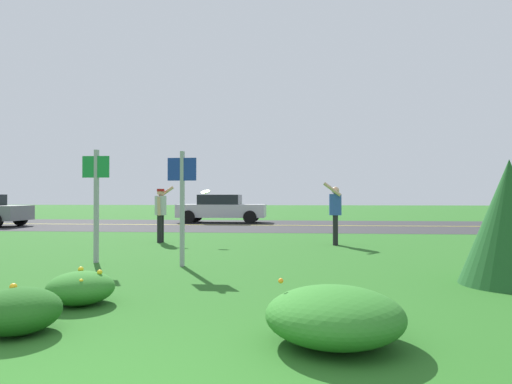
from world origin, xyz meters
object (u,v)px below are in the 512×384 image
object	(u,v)px
person_catcher_blue_shirt	(335,210)
sign_post_near_path	(96,194)
frisbee_lime	(205,192)
person_thrower_red_cap_gray_shirt	(161,210)
sign_post_by_roadside	(182,196)
car_silver_center_left	(221,208)

from	to	relation	value
person_catcher_blue_shirt	sign_post_near_path	bearing A→B (deg)	-143.42
frisbee_lime	person_thrower_red_cap_gray_shirt	bearing A→B (deg)	175.05
person_thrower_red_cap_gray_shirt	person_catcher_blue_shirt	world-z (taller)	person_catcher_blue_shirt
sign_post_by_roadside	car_silver_center_left	bearing A→B (deg)	96.48
sign_post_by_roadside	person_catcher_blue_shirt	world-z (taller)	sign_post_by_roadside
car_silver_center_left	sign_post_near_path	bearing A→B (deg)	-90.88
sign_post_near_path	person_thrower_red_cap_gray_shirt	bearing A→B (deg)	88.75
sign_post_by_roadside	person_catcher_blue_shirt	distance (m)	5.30
sign_post_by_roadside	frisbee_lime	distance (m)	4.31
frisbee_lime	sign_post_near_path	bearing A→B (deg)	-110.01
sign_post_near_path	car_silver_center_left	bearing A→B (deg)	89.12
sign_post_near_path	frisbee_lime	distance (m)	4.24
person_thrower_red_cap_gray_shirt	car_silver_center_left	distance (m)	10.11
person_thrower_red_cap_gray_shirt	sign_post_near_path	bearing A→B (deg)	-91.25
sign_post_by_roadside	person_thrower_red_cap_gray_shirt	bearing A→B (deg)	111.96
sign_post_near_path	person_catcher_blue_shirt	xyz separation A→B (m)	(5.16, 3.83, -0.43)
person_thrower_red_cap_gray_shirt	frisbee_lime	bearing A→B (deg)	-4.95
frisbee_lime	car_silver_center_left	bearing A→B (deg)	96.88
sign_post_by_roadside	frisbee_lime	bearing A→B (deg)	95.53
car_silver_center_left	frisbee_lime	bearing A→B (deg)	-83.12
sign_post_by_roadside	person_thrower_red_cap_gray_shirt	world-z (taller)	sign_post_by_roadside
car_silver_center_left	person_thrower_red_cap_gray_shirt	bearing A→B (deg)	-90.73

